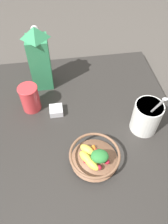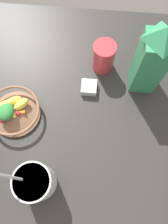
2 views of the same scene
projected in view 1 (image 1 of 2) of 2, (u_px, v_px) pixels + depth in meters
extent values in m
plane|color=#4C4742|center=(73.00, 128.00, 0.97)|extent=(6.00, 6.00, 0.00)
cube|color=#2D2B28|center=(73.00, 126.00, 0.95)|extent=(0.91, 0.91, 0.04)
cylinder|color=brown|center=(94.00, 160.00, 0.82)|extent=(0.10, 0.10, 0.01)
cone|color=brown|center=(95.00, 157.00, 0.80)|extent=(0.18, 0.18, 0.04)
torus|color=brown|center=(95.00, 154.00, 0.79)|extent=(0.19, 0.19, 0.01)
ellipsoid|color=#EFD64C|center=(97.00, 158.00, 0.78)|extent=(0.06, 0.07, 0.03)
ellipsoid|color=#EFD64C|center=(87.00, 150.00, 0.81)|extent=(0.06, 0.06, 0.03)
ellipsoid|color=#EFD64C|center=(86.00, 158.00, 0.78)|extent=(0.06, 0.07, 0.03)
ellipsoid|color=#EFD64C|center=(91.00, 164.00, 0.77)|extent=(0.06, 0.07, 0.03)
cylinder|color=orange|center=(95.00, 150.00, 0.81)|extent=(0.02, 0.04, 0.01)
sphere|color=red|center=(93.00, 156.00, 0.80)|extent=(0.01, 0.01, 0.01)
sphere|color=red|center=(85.00, 161.00, 0.78)|extent=(0.02, 0.02, 0.02)
sphere|color=red|center=(96.00, 151.00, 0.81)|extent=(0.02, 0.02, 0.02)
sphere|color=red|center=(99.00, 168.00, 0.77)|extent=(0.02, 0.02, 0.02)
sphere|color=red|center=(97.00, 159.00, 0.79)|extent=(0.02, 0.02, 0.02)
sphere|color=red|center=(107.00, 162.00, 0.78)|extent=(0.02, 0.02, 0.02)
ellipsoid|color=#2D7F38|center=(100.00, 156.00, 0.77)|extent=(0.07, 0.06, 0.04)
cube|color=#338C59|center=(40.00, 63.00, 1.00)|extent=(0.09, 0.09, 0.26)
pyramid|color=#338C59|center=(34.00, 32.00, 0.88)|extent=(0.09, 0.09, 0.05)
cylinder|color=white|center=(34.00, 30.00, 0.90)|extent=(0.03, 0.01, 0.03)
cylinder|color=white|center=(146.00, 117.00, 0.87)|extent=(0.11, 0.11, 0.14)
cylinder|color=white|center=(149.00, 108.00, 0.83)|extent=(0.10, 0.10, 0.02)
cylinder|color=silver|center=(155.00, 109.00, 0.77)|extent=(0.02, 0.09, 0.19)
ellipsoid|color=silver|center=(165.00, 99.00, 0.67)|extent=(0.02, 0.02, 0.01)
cylinder|color=#DB383D|center=(30.00, 98.00, 0.95)|extent=(0.08, 0.08, 0.13)
torus|color=#DB383D|center=(27.00, 88.00, 0.90)|extent=(0.09, 0.09, 0.01)
cube|color=silver|center=(56.00, 110.00, 0.97)|extent=(0.06, 0.06, 0.03)
cube|color=brown|center=(56.00, 111.00, 0.97)|extent=(0.05, 0.05, 0.02)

